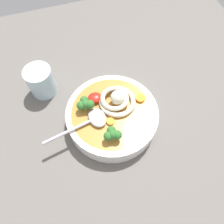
{
  "coord_description": "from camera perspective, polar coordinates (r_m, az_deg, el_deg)",
  "views": [
    {
      "loc": [
        12.13,
        28.89,
        60.12
      ],
      "look_at": [
        3.18,
        1.48,
        8.48
      ],
      "focal_mm": 35.31,
      "sensor_mm": 36.0,
      "label": 1
    }
  ],
  "objects": [
    {
      "name": "broccoli_floret_center",
      "position": [
        0.58,
        -6.94,
        2.15
      ],
      "size": [
        4.7,
        4.05,
        3.72
      ],
      "color": "#7A9E60",
      "rests_on": "soup_bowl"
    },
    {
      "name": "carrot_slice_near_spoon",
      "position": [
        0.62,
        7.17,
        3.9
      ],
      "size": [
        2.6,
        2.6,
        0.79
      ],
      "primitive_type": "cylinder",
      "color": "orange",
      "rests_on": "soup_bowl"
    },
    {
      "name": "soup_bowl",
      "position": [
        0.61,
        0.0,
        -1.16
      ],
      "size": [
        25.11,
        25.11,
        5.28
      ],
      "color": "white",
      "rests_on": "table_slab"
    },
    {
      "name": "soup_spoon",
      "position": [
        0.57,
        -5.08,
        -2.03
      ],
      "size": [
        17.53,
        6.71,
        1.6
      ],
      "rotation": [
        0.0,
        0.0,
        0.19
      ],
      "color": "#B7B7BC",
      "rests_on": "soup_bowl"
    },
    {
      "name": "carrot_slice_extra_b",
      "position": [
        0.57,
        -0.4,
        -2.48
      ],
      "size": [
        2.04,
        2.04,
        0.65
      ],
      "primitive_type": "cylinder",
      "color": "orange",
      "rests_on": "soup_bowl"
    },
    {
      "name": "noodle_pile",
      "position": [
        0.6,
        1.2,
        3.19
      ],
      "size": [
        11.05,
        10.84,
        4.44
      ],
      "color": "beige",
      "rests_on": "soup_bowl"
    },
    {
      "name": "chili_sauce_dollop",
      "position": [
        0.61,
        -4.48,
        3.67
      ],
      "size": [
        3.91,
        3.52,
        1.76
      ],
      "primitive_type": "ellipsoid",
      "color": "red",
      "rests_on": "soup_bowl"
    },
    {
      "name": "drinking_glass",
      "position": [
        0.69,
        -17.95,
        7.59
      ],
      "size": [
        7.97,
        7.97,
        9.06
      ],
      "primitive_type": "cylinder",
      "color": "silver",
      "rests_on": "table_slab"
    },
    {
      "name": "broccoli_floret_front",
      "position": [
        0.54,
        0.09,
        -5.73
      ],
      "size": [
        4.51,
        3.88,
        3.57
      ],
      "color": "#7A9E60",
      "rests_on": "soup_bowl"
    },
    {
      "name": "table_slab",
      "position": [
        0.66,
        2.22,
        -1.09
      ],
      "size": [
        110.83,
        110.83,
        3.2
      ],
      "primitive_type": "cube",
      "color": "#5B5651",
      "rests_on": "ground"
    }
  ]
}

